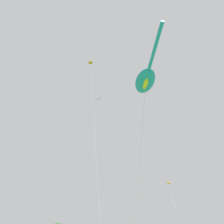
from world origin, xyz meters
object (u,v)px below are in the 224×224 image
(small_kite_stunt_black, at_px, (98,109))
(small_kite_triangle_green, at_px, (169,183))
(small_kite_box_yellow, at_px, (91,67))
(big_show_kite, at_px, (146,80))

(small_kite_stunt_black, bearing_deg, small_kite_triangle_green, 114.21)
(small_kite_triangle_green, bearing_deg, small_kite_box_yellow, -4.97)
(small_kite_stunt_black, height_order, small_kite_triangle_green, small_kite_stunt_black)
(small_kite_box_yellow, xyz_separation_m, small_kite_stunt_black, (3.77, 8.63, 0.62))
(big_show_kite, distance_m, small_kite_box_yellow, 7.54)
(big_show_kite, bearing_deg, small_kite_triangle_green, -22.89)
(small_kite_triangle_green, bearing_deg, small_kite_stunt_black, -39.63)
(small_kite_stunt_black, distance_m, small_kite_triangle_green, 16.56)
(small_kite_box_yellow, bearing_deg, small_kite_triangle_green, -125.24)
(small_kite_triangle_green, bearing_deg, big_show_kite, 19.76)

